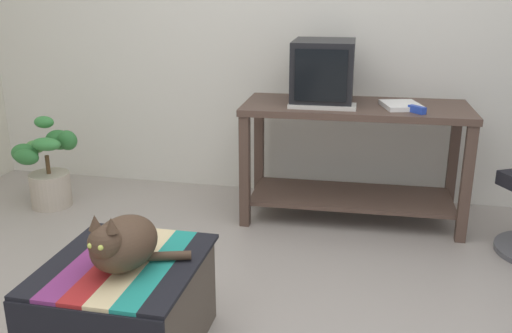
{
  "coord_description": "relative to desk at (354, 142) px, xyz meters",
  "views": [
    {
      "loc": [
        0.51,
        -1.82,
        1.43
      ],
      "look_at": [
        -0.07,
        0.85,
        0.55
      ],
      "focal_mm": 39.15,
      "sensor_mm": 36.0,
      "label": 1
    }
  ],
  "objects": [
    {
      "name": "pen",
      "position": [
        0.32,
        0.04,
        0.24
      ],
      "size": [
        0.02,
        0.14,
        0.01
      ],
      "primitive_type": "cylinder",
      "rotation": [
        0.0,
        1.57,
        1.68
      ],
      "color": "#2351B2",
      "rests_on": "desk"
    },
    {
      "name": "keyboard",
      "position": [
        -0.19,
        -0.14,
        0.25
      ],
      "size": [
        0.4,
        0.16,
        0.02
      ],
      "primitive_type": "cube",
      "rotation": [
        0.0,
        0.0,
        0.03
      ],
      "color": "beige",
      "rests_on": "desk"
    },
    {
      "name": "tv_monitor",
      "position": [
        -0.21,
        0.02,
        0.43
      ],
      "size": [
        0.38,
        0.46,
        0.38
      ],
      "rotation": [
        0.0,
        0.0,
        0.03
      ],
      "color": "black",
      "rests_on": "desk"
    },
    {
      "name": "cat",
      "position": [
        -0.79,
        -1.65,
        0.0
      ],
      "size": [
        0.37,
        0.36,
        0.26
      ],
      "rotation": [
        0.0,
        0.0,
        -0.14
      ],
      "color": "#473323",
      "rests_on": "ottoman_with_blanket"
    },
    {
      "name": "stapler",
      "position": [
        0.35,
        -0.17,
        0.26
      ],
      "size": [
        0.1,
        0.1,
        0.04
      ],
      "primitive_type": "cube",
      "rotation": [
        0.0,
        0.0,
        0.76
      ],
      "color": "#2342B7",
      "rests_on": "desk"
    },
    {
      "name": "ottoman_with_blanket",
      "position": [
        -0.81,
        -1.6,
        -0.3
      ],
      "size": [
        0.59,
        0.67,
        0.4
      ],
      "color": "#4C4238",
      "rests_on": "ground_plane"
    },
    {
      "name": "book",
      "position": [
        0.27,
        -0.03,
        0.25
      ],
      "size": [
        0.27,
        0.3,
        0.03
      ],
      "primitive_type": "cube",
      "rotation": [
        0.0,
        0.0,
        0.28
      ],
      "color": "white",
      "rests_on": "desk"
    },
    {
      "name": "back_wall",
      "position": [
        -0.4,
        0.45,
        0.8
      ],
      "size": [
        8.0,
        0.1,
        2.6
      ],
      "primitive_type": "cube",
      "color": "silver",
      "rests_on": "ground_plane"
    },
    {
      "name": "potted_plant",
      "position": [
        -2.01,
        -0.24,
        -0.24
      ],
      "size": [
        0.42,
        0.31,
        0.61
      ],
      "color": "#B7A893",
      "rests_on": "ground_plane"
    },
    {
      "name": "desk",
      "position": [
        0.0,
        0.0,
        0.0
      ],
      "size": [
        1.39,
        0.63,
        0.74
      ],
      "rotation": [
        0.0,
        0.0,
        0.03
      ],
      "color": "#4C382D",
      "rests_on": "ground_plane"
    }
  ]
}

